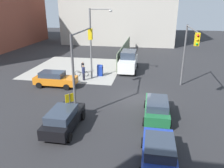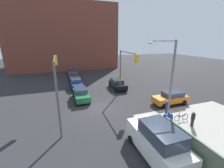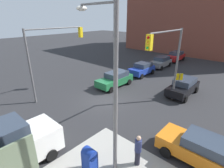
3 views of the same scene
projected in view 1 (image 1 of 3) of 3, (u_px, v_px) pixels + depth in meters
ground_plane at (137, 98)px, 20.69m from camera, size 120.00×120.00×0.00m
sidewalk_corner at (77, 68)px, 30.48m from camera, size 12.00×12.00×0.01m
construction_fence at (124, 51)px, 35.79m from camera, size 16.44×0.12×2.40m
building_loft_east at (122, 6)px, 52.26m from camera, size 20.00×24.00×15.75m
smokestack at (18, 2)px, 50.77m from camera, size 1.80×1.80×17.55m
traffic_signal_nw_corner at (81, 54)px, 17.55m from camera, size 5.35×0.36×6.50m
traffic_signal_se_corner at (189, 47)px, 20.38m from camera, size 5.97×0.36×6.50m
street_lamp_corner at (94, 39)px, 24.72m from camera, size 0.69×2.66×8.00m
warning_sign_two_way at (70, 103)px, 15.88m from camera, size 0.48×0.48×2.40m
mailbox_blue at (100, 70)px, 26.98m from camera, size 0.56×0.64×1.43m
hatchback_black at (64, 119)px, 15.37m from camera, size 4.38×2.02×1.62m
hatchback_green at (157, 108)px, 16.99m from camera, size 4.49×2.02×1.62m
sedan_orange at (55, 79)px, 23.53m from camera, size 2.02×4.49×1.62m
coupe_blue at (159, 152)px, 11.94m from camera, size 3.93×2.02×1.62m
van_white_delivery at (128, 61)px, 28.90m from camera, size 5.40×2.32×2.62m
pedestrian_crossing at (83, 67)px, 27.91m from camera, size 0.36×0.36×1.54m
pedestrian_waiting at (84, 72)px, 25.31m from camera, size 0.36×0.36×1.82m
bicycle_leaning_on_fence at (82, 74)px, 26.92m from camera, size 0.05×1.75×0.97m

